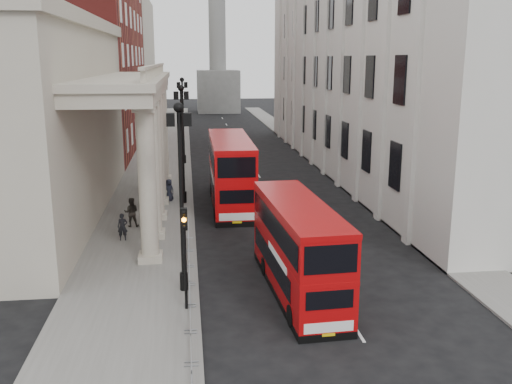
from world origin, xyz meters
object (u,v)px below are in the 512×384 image
lamp_post_north (183,114)px  monument_column (217,27)px  bus_near (298,246)px  bus_far (231,171)px  pedestrian_c (169,190)px  lamp_post_south (181,185)px  pedestrian_b (131,212)px  lamp_post_mid (182,136)px  pedestrian_a (123,227)px  traffic_light (185,240)px

lamp_post_north → monument_column: bearing=83.3°
bus_near → bus_far: size_ratio=0.86×
pedestrian_c → monument_column: bearing=112.9°
lamp_post_south → bus_far: (3.30, 15.24, -2.40)m
monument_column → pedestrian_b: (-9.80, -77.67, -14.96)m
lamp_post_mid → bus_near: 17.53m
lamp_post_north → pedestrian_b: 22.25m
bus_far → pedestrian_a: (-6.76, -7.62, -1.62)m
traffic_light → pedestrian_b: 12.95m
lamp_post_mid → bus_near: size_ratio=0.87×
bus_near → pedestrian_b: size_ratio=5.30×
lamp_post_mid → pedestrian_b: lamp_post_mid is taller
traffic_light → bus_far: bus_far is taller
traffic_light → bus_near: (4.94, 1.46, -0.97)m
monument_column → lamp_post_north: monument_column is taller
pedestrian_c → lamp_post_north: bearing=115.0°
lamp_post_south → pedestrian_b: size_ratio=4.59×
pedestrian_b → bus_far: bearing=-142.7°
pedestrian_a → bus_far: bearing=47.1°
traffic_light → bus_far: size_ratio=0.39×
lamp_post_mid → lamp_post_north: size_ratio=1.00×
traffic_light → pedestrian_a: traffic_light is taller
pedestrian_c → bus_far: bearing=11.3°
pedestrian_c → lamp_post_mid: bearing=-1.8°
monument_column → pedestrian_a: (-10.05, -80.38, -15.09)m
monument_column → pedestrian_a: 82.39m
bus_near → lamp_post_south: bearing=170.6°
monument_column → pedestrian_a: bearing=-97.1°
bus_near → traffic_light: bearing=-166.6°
pedestrian_b → pedestrian_c: pedestrian_b is taller
pedestrian_b → pedestrian_c: bearing=-108.4°
bus_far → pedestrian_c: 4.86m
traffic_light → bus_near: traffic_light is taller
lamp_post_mid → pedestrian_c: lamp_post_mid is taller
monument_column → pedestrian_c: size_ratio=33.81×
monument_column → pedestrian_b: monument_column is taller
traffic_light → lamp_post_north: bearing=90.2°
bus_near → pedestrian_a: bus_near is taller
bus_near → pedestrian_b: bearing=124.0°
bus_far → pedestrian_a: 10.31m
lamp_post_south → pedestrian_c: lamp_post_south is taller
lamp_post_mid → pedestrian_c: bearing=149.1°
lamp_post_mid → lamp_post_north: (0.00, 16.00, 0.00)m
traffic_light → bus_far: 17.57m
pedestrian_c → bus_near: bearing=-41.4°
lamp_post_south → pedestrian_a: bearing=114.4°
lamp_post_mid → traffic_light: (0.10, -18.02, -1.80)m
traffic_light → pedestrian_b: (-3.30, 12.35, -2.08)m
lamp_post_mid → bus_near: (5.04, -16.56, -2.77)m
pedestrian_a → pedestrian_c: 9.33m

